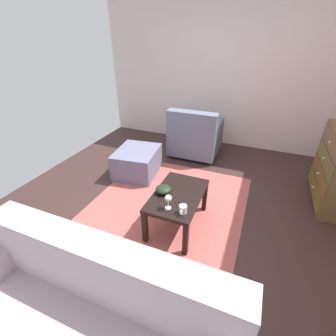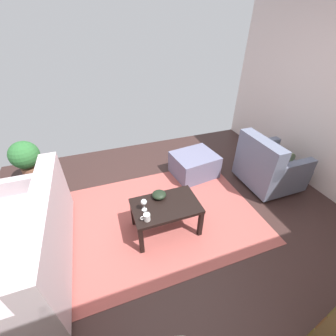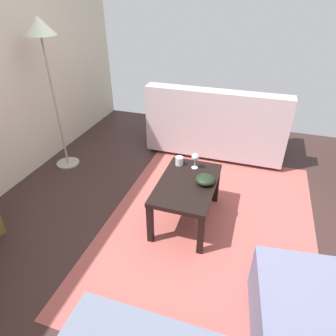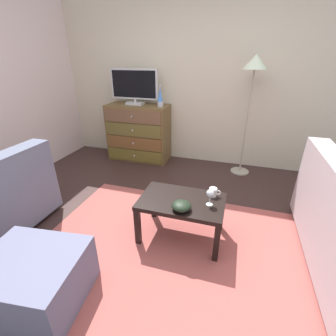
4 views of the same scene
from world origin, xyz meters
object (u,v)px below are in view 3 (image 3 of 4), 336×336
coffee_table (187,188)px  ottoman (304,317)px  wine_glass (195,157)px  bowl_decorative (205,180)px  standing_lamp (42,42)px  couch_large (217,126)px  mug (179,161)px

coffee_table → ottoman: size_ratio=1.14×
wine_glass → bowl_decorative: size_ratio=0.90×
bowl_decorative → standing_lamp: (0.50, 1.85, 0.97)m
bowl_decorative → ottoman: bearing=-137.1°
coffee_table → bowl_decorative: size_ratio=4.60×
ottoman → bowl_decorative: bearing=42.9°
standing_lamp → couch_large: bearing=-60.7°
wine_glass → ottoman: size_ratio=0.22×
ottoman → standing_lamp: (1.39, 2.67, 1.25)m
bowl_decorative → mug: bearing=52.0°
coffee_table → mug: mug is taller
wine_glass → bowl_decorative: bearing=-146.7°
mug → standing_lamp: 1.84m
coffee_table → bowl_decorative: 0.19m
ottoman → standing_lamp: standing_lamp is taller
couch_large → bowl_decorative: bearing=-174.7°
wine_glass → bowl_decorative: wine_glass is taller
coffee_table → wine_glass: wine_glass is taller
mug → couch_large: bearing=-7.9°
couch_large → standing_lamp: standing_lamp is taller
couch_large → standing_lamp: size_ratio=1.02×
bowl_decorative → standing_lamp: standing_lamp is taller
wine_glass → standing_lamp: (0.27, 1.70, 0.89)m
bowl_decorative → ottoman: bowl_decorative is taller
wine_glass → ottoman: bearing=-138.8°
coffee_table → wine_glass: (0.26, -0.01, 0.18)m
coffee_table → bowl_decorative: bowl_decorative is taller
mug → bowl_decorative: bearing=-128.0°
coffee_table → wine_glass: bearing=-1.4°
bowl_decorative → standing_lamp: bearing=74.8°
wine_glass → couch_large: couch_large is taller
coffee_table → bowl_decorative: bearing=-77.7°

